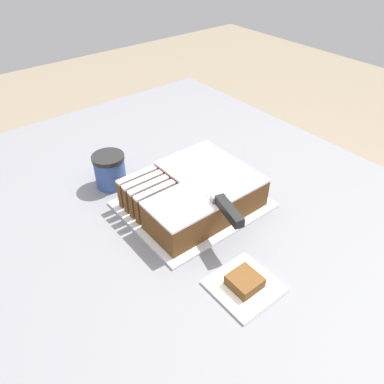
{
  "coord_description": "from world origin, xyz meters",
  "views": [
    {
      "loc": [
        0.58,
        -0.47,
        1.53
      ],
      "look_at": [
        0.01,
        -0.0,
        0.96
      ],
      "focal_mm": 35.0,
      "sensor_mm": 36.0,
      "label": 1
    }
  ],
  "objects_px": {
    "knife": "(218,198)",
    "coffee_cup": "(110,170)",
    "cake": "(196,192)",
    "cake_board": "(192,205)",
    "brownie": "(245,281)"
  },
  "relations": [
    {
      "from": "knife",
      "to": "coffee_cup",
      "type": "height_order",
      "value": "knife"
    },
    {
      "from": "cake",
      "to": "coffee_cup",
      "type": "relative_size",
      "value": 3.17
    },
    {
      "from": "cake",
      "to": "knife",
      "type": "bearing_deg",
      "value": -8.35
    },
    {
      "from": "coffee_cup",
      "to": "cake_board",
      "type": "bearing_deg",
      "value": 28.52
    },
    {
      "from": "brownie",
      "to": "knife",
      "type": "bearing_deg",
      "value": 156.3
    },
    {
      "from": "cake_board",
      "to": "knife",
      "type": "height_order",
      "value": "knife"
    },
    {
      "from": "cake_board",
      "to": "cake",
      "type": "bearing_deg",
      "value": 52.75
    },
    {
      "from": "coffee_cup",
      "to": "brownie",
      "type": "height_order",
      "value": "coffee_cup"
    },
    {
      "from": "coffee_cup",
      "to": "cake",
      "type": "bearing_deg",
      "value": 29.42
    },
    {
      "from": "cake",
      "to": "knife",
      "type": "height_order",
      "value": "knife"
    },
    {
      "from": "cake",
      "to": "brownie",
      "type": "bearing_deg",
      "value": -18.23
    },
    {
      "from": "cake",
      "to": "brownie",
      "type": "distance_m",
      "value": 0.28
    },
    {
      "from": "cake",
      "to": "coffee_cup",
      "type": "distance_m",
      "value": 0.25
    },
    {
      "from": "knife",
      "to": "cake_board",
      "type": "bearing_deg",
      "value": 11.1
    },
    {
      "from": "cake",
      "to": "brownie",
      "type": "xyz_separation_m",
      "value": [
        0.26,
        -0.09,
        -0.03
      ]
    }
  ]
}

